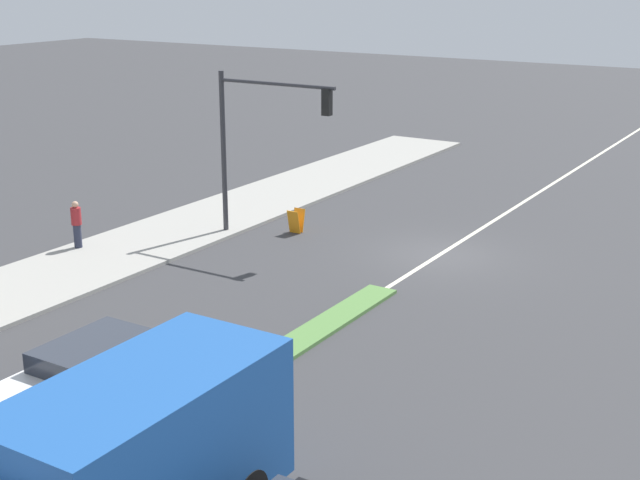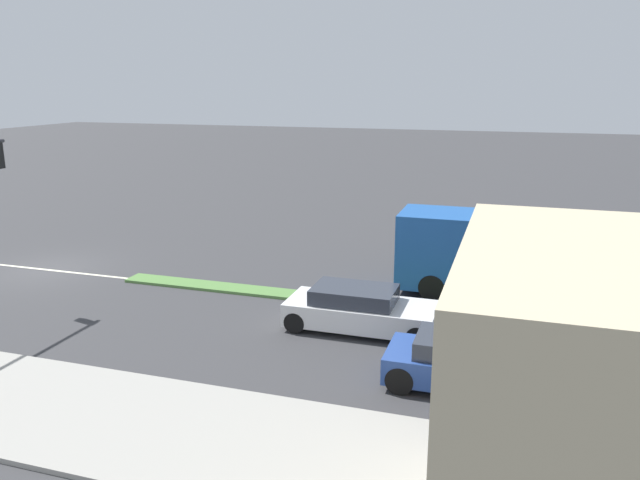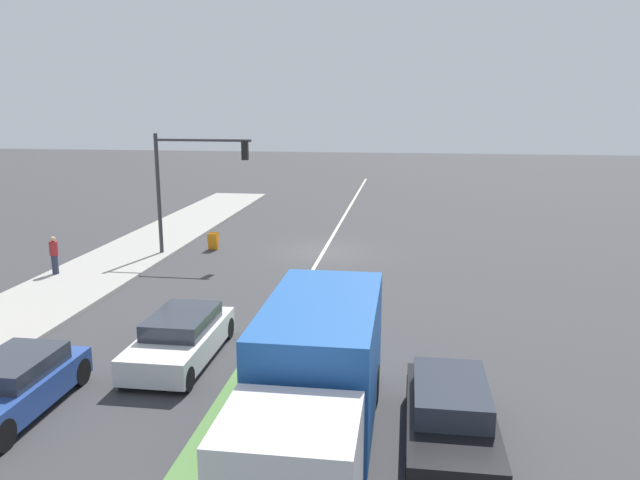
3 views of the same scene
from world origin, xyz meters
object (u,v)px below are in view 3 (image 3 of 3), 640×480
Objects in this scene: traffic_signal_main at (187,173)px; suv_black at (450,417)px; warning_aframe_sign at (213,241)px; van_white at (181,338)px; coupe_blue at (13,386)px; delivery_truck at (316,379)px; pedestrian at (54,254)px.

traffic_signal_main is 19.22m from suv_black.
van_white is (-3.24, 13.12, 0.21)m from warning_aframe_sign.
van_white is (-2.80, -3.43, 0.00)m from coupe_blue.
van_white is (7.20, -3.54, -0.02)m from suv_black.
delivery_truck reaches higher than coupe_blue.
pedestrian is 0.35× the size of van_white.
pedestrian is at bearing 44.81° from traffic_signal_main.
warning_aframe_sign is 18.65m from delivery_truck.
traffic_signal_main is at bearing -54.03° from suv_black.
warning_aframe_sign is at bearing -131.69° from pedestrian.
warning_aframe_sign is 13.52m from van_white.
suv_black reaches higher than warning_aframe_sign.
traffic_signal_main is 6.76m from pedestrian.
traffic_signal_main is at bearing -135.19° from pedestrian.
suv_black is (-10.44, 16.66, 0.24)m from warning_aframe_sign.
van_white is at bearing 108.41° from traffic_signal_main.
coupe_blue is (-0.44, 16.55, 0.21)m from warning_aframe_sign.
coupe_blue is (-5.44, 10.93, -0.32)m from pedestrian.
suv_black is at bearing 144.43° from pedestrian.
van_white is at bearing 103.86° from warning_aframe_sign.
delivery_truck is (-12.64, 11.36, 0.52)m from pedestrian.
warning_aframe_sign is (-5.01, -5.62, -0.53)m from pedestrian.
coupe_blue is at bearing 91.51° from warning_aframe_sign.
pedestrian reaches higher than warning_aframe_sign.
suv_black is 8.02m from van_white.
coupe_blue is at bearing 116.46° from pedestrian.
coupe_blue is 0.90× the size of suv_black.
traffic_signal_main is at bearing -85.77° from coupe_blue.
warning_aframe_sign is 16.56m from coupe_blue.
pedestrian is 17.00m from delivery_truck.
pedestrian is 12.22m from coupe_blue.
pedestrian is 0.35× the size of suv_black.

